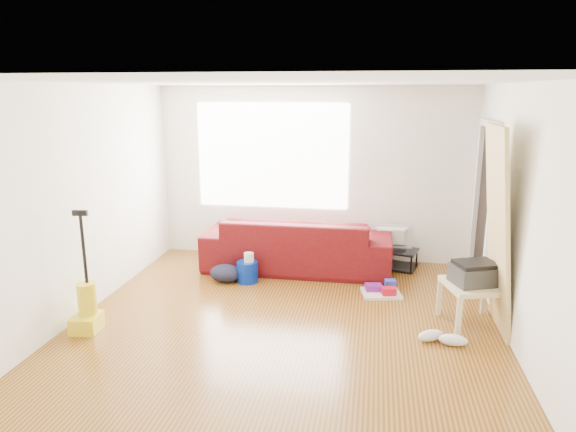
% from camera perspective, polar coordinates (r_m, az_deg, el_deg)
% --- Properties ---
extents(room, '(4.51, 5.01, 2.51)m').
position_cam_1_polar(room, '(5.15, 0.42, 0.64)').
color(room, '#4F3410').
rests_on(room, ground).
extents(sofa, '(2.56, 1.00, 0.75)m').
position_cam_1_polar(sofa, '(7.24, 1.08, -5.80)').
color(sofa, '#480808').
rests_on(sofa, ground).
extents(tv_stand, '(0.81, 0.60, 0.27)m').
position_cam_1_polar(tv_stand, '(7.38, 11.31, -4.51)').
color(tv_stand, black).
rests_on(tv_stand, ground).
extents(tv, '(0.58, 0.08, 0.33)m').
position_cam_1_polar(tv, '(7.29, 11.42, -2.32)').
color(tv, black).
rests_on(tv, tv_stand).
extents(side_table, '(0.69, 0.69, 0.46)m').
position_cam_1_polar(side_table, '(5.77, 19.92, -7.74)').
color(side_table, tan).
rests_on(side_table, ground).
extents(printer, '(0.55, 0.49, 0.24)m').
position_cam_1_polar(printer, '(5.71, 20.07, -5.97)').
color(printer, '#2B2B2C').
rests_on(printer, side_table).
extents(bucket, '(0.30, 0.30, 0.27)m').
position_cam_1_polar(bucket, '(6.76, -4.51, -7.29)').
color(bucket, '#032091').
rests_on(bucket, ground).
extents(toilet_paper, '(0.13, 0.13, 0.12)m').
position_cam_1_polar(toilet_paper, '(6.70, -4.34, -5.71)').
color(toilet_paper, silver).
rests_on(toilet_paper, bucket).
extents(cleaning_tray, '(0.52, 0.45, 0.16)m').
position_cam_1_polar(cleaning_tray, '(6.42, 10.43, -8.15)').
color(cleaning_tray, silver).
rests_on(cleaning_tray, ground).
extents(backpack, '(0.44, 0.37, 0.23)m').
position_cam_1_polar(backpack, '(6.80, -6.92, -7.21)').
color(backpack, '#191C34').
rests_on(backpack, ground).
extents(sneakers, '(0.50, 0.26, 0.11)m').
position_cam_1_polar(sneakers, '(5.40, 16.71, -12.83)').
color(sneakers, silver).
rests_on(sneakers, ground).
extents(vacuum, '(0.30, 0.33, 1.27)m').
position_cam_1_polar(vacuum, '(5.76, -21.47, -9.55)').
color(vacuum, yellow).
rests_on(vacuum, ground).
extents(door_panel, '(0.26, 0.85, 2.11)m').
position_cam_1_polar(door_panel, '(5.95, 21.36, -11.28)').
color(door_panel, tan).
rests_on(door_panel, ground).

